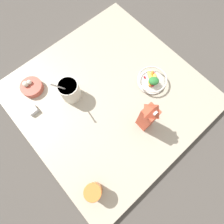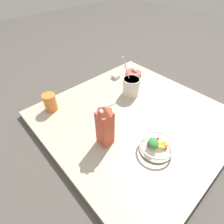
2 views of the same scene
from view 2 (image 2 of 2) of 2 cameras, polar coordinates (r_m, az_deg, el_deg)
The scene contains 8 objects.
ground_plane at distance 1.18m, azimuth 7.18°, elevation -2.54°, with size 6.00×6.00×0.00m, color #4C4742.
countertop at distance 1.16m, azimuth 7.26°, elevation -1.86°, with size 1.09×1.09×0.04m.
fruit_bowl at distance 0.97m, azimuth 14.23°, elevation -10.69°, with size 0.19×0.19×0.08m.
milk_carton at distance 0.90m, azimuth -2.35°, elevation -4.44°, with size 0.07×0.07×0.26m.
yogurt_tub at distance 1.28m, azimuth 6.23°, elevation 8.47°, with size 0.14×0.12×0.28m.
drinking_cup at distance 1.22m, azimuth -19.56°, elevation 3.16°, with size 0.09×0.09×0.12m.
spice_jar at distance 1.50m, azimuth 1.21°, elevation 11.55°, with size 0.05×0.05×0.03m.
garlic_bowl at distance 1.53m, azimuth 6.96°, elevation 12.24°, with size 0.13×0.13×0.07m.
Camera 2 is at (0.51, -0.66, 0.83)m, focal length 28.00 mm.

